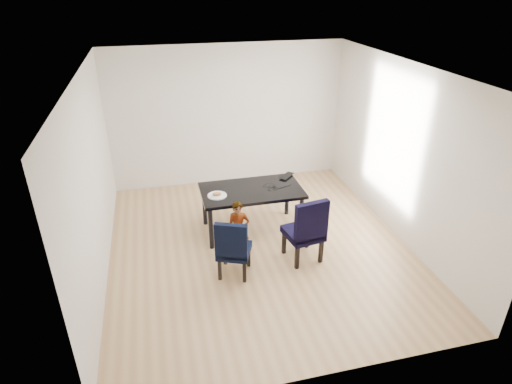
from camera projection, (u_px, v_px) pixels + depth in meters
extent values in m
cube|color=tan|center=(259.00, 246.00, 6.67)|extent=(4.50, 5.00, 0.01)
cube|color=white|center=(260.00, 69.00, 5.44)|extent=(4.50, 5.00, 0.01)
cube|color=silver|center=(228.00, 116.00, 8.22)|extent=(4.50, 0.01, 2.70)
cube|color=silver|center=(326.00, 274.00, 3.89)|extent=(4.50, 0.01, 2.70)
cube|color=white|center=(92.00, 183.00, 5.58)|extent=(0.01, 5.00, 2.70)
cube|color=silver|center=(402.00, 153.00, 6.53)|extent=(0.01, 5.00, 2.70)
cube|color=black|center=(252.00, 210.00, 6.93)|extent=(1.60, 0.90, 0.75)
cube|color=black|center=(234.00, 246.00, 5.88)|extent=(0.57, 0.58, 0.91)
cube|color=black|center=(303.00, 228.00, 6.17)|extent=(0.58, 0.59, 1.04)
imported|color=#FFA115|center=(238.00, 230.00, 6.26)|extent=(0.36, 0.28, 0.89)
cylinder|color=silver|center=(217.00, 196.00, 6.55)|extent=(0.33, 0.33, 0.02)
ellipsoid|color=#985E36|center=(217.00, 194.00, 6.53)|extent=(0.16, 0.11, 0.06)
imported|color=black|center=(284.00, 175.00, 7.20)|extent=(0.38, 0.37, 0.03)
torus|color=black|center=(273.00, 189.00, 6.77)|extent=(0.21, 0.21, 0.01)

